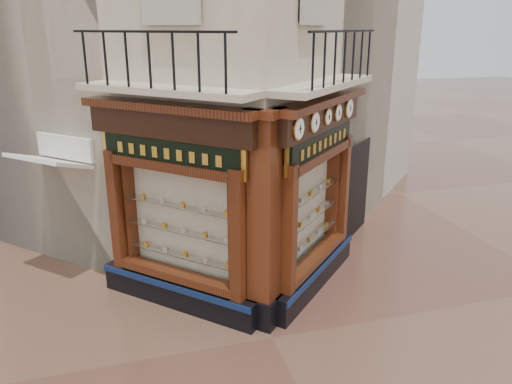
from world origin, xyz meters
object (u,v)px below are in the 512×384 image
object	(u,v)px
clock_c	(328,117)
awning	(64,275)
clock_e	(349,108)
signboard_right	(322,143)
clock_a	(298,129)
signboard_left	(169,153)
corner_pilaster	(264,225)
clock_d	(338,113)
clock_b	(315,122)

from	to	relation	value
clock_c	awning	world-z (taller)	clock_c
clock_e	signboard_right	xyz separation A→B (m)	(-0.89, -0.74, -0.52)
clock_e	awning	xyz separation A→B (m)	(-6.08, 1.26, -3.62)
clock_a	signboard_left	bearing A→B (deg)	107.72
corner_pilaster	signboard_right	world-z (taller)	corner_pilaster
clock_d	clock_a	bearing A→B (deg)	180.00
clock_a	clock_b	world-z (taller)	clock_a
clock_b	clock_e	xyz separation A→B (m)	(1.30, 1.30, 0.00)
corner_pilaster	clock_e	size ratio (longest dim) A/B	9.62
awning	corner_pilaster	bearing A→B (deg)	-174.00
clock_a	clock_e	size ratio (longest dim) A/B	0.94
corner_pilaster	signboard_left	world-z (taller)	corner_pilaster
signboard_right	clock_e	bearing A→B (deg)	-5.47
clock_a	clock_d	bearing A→B (deg)	-0.00
clock_d	signboard_left	world-z (taller)	clock_d
awning	clock_a	bearing A→B (deg)	-170.38
awning	signboard_left	xyz separation A→B (m)	(2.26, -2.00, 3.10)
corner_pilaster	awning	world-z (taller)	corner_pilaster
signboard_left	clock_a	bearing A→B (deg)	-162.28
clock_e	awning	world-z (taller)	clock_e
clock_a	clock_e	bearing A→B (deg)	-0.00
clock_e	signboard_right	world-z (taller)	clock_e
corner_pilaster	clock_a	bearing A→B (deg)	-48.40
clock_c	clock_b	bearing A→B (deg)	-180.00
clock_e	signboard_right	distance (m)	1.27
clock_b	clock_d	bearing A→B (deg)	-0.00
corner_pilaster	signboard_right	distance (m)	2.12
clock_c	clock_d	xyz separation A→B (m)	(0.38, 0.38, 0.00)
awning	clock_d	bearing A→B (deg)	-152.12
clock_d	awning	xyz separation A→B (m)	(-5.61, 1.73, -3.62)
clock_d	clock_e	distance (m)	0.66
clock_d	signboard_right	distance (m)	0.73
signboard_left	signboard_right	xyz separation A→B (m)	(2.92, 0.00, 0.00)
corner_pilaster	clock_b	distance (m)	2.03
clock_b	awning	world-z (taller)	clock_b
clock_e	awning	bearing A→B (deg)	123.27
clock_d	signboard_left	bearing A→B (deg)	139.63
clock_e	signboard_right	size ratio (longest dim) A/B	0.18
clock_c	signboard_left	size ratio (longest dim) A/B	0.14
clock_d	clock_e	xyz separation A→B (m)	(0.47, 0.47, 0.00)
corner_pilaster	signboard_left	xyz separation A→B (m)	(-1.46, 1.01, 1.15)
clock_e	clock_d	bearing A→B (deg)	180.00
awning	signboard_left	bearing A→B (deg)	-176.51
clock_a	clock_e	distance (m)	2.53
corner_pilaster	awning	xyz separation A→B (m)	(-3.72, 3.01, -1.95)
clock_d	clock_b	bearing A→B (deg)	180.00
signboard_left	signboard_right	size ratio (longest dim) A/B	1.01
clock_b	clock_d	size ratio (longest dim) A/B	1.12
corner_pilaster	clock_d	world-z (taller)	corner_pilaster
clock_b	signboard_right	size ratio (longest dim) A/B	0.17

